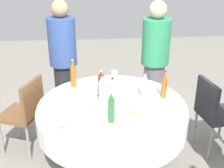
% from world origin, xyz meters
% --- Properties ---
extents(ground_plane, '(10.00, 10.00, 0.00)m').
position_xyz_m(ground_plane, '(0.00, 0.00, 0.00)').
color(ground_plane, gray).
extents(dining_table, '(1.48, 1.48, 0.74)m').
position_xyz_m(dining_table, '(0.00, 0.00, 0.59)').
color(dining_table, white).
rests_on(dining_table, ground_plane).
extents(bottle_clear_left, '(0.06, 0.06, 0.27)m').
position_xyz_m(bottle_clear_left, '(-0.01, -0.02, 0.86)').
color(bottle_clear_left, silver).
rests_on(bottle_clear_left, dining_table).
extents(bottle_clear_mid, '(0.06, 0.06, 0.30)m').
position_xyz_m(bottle_clear_mid, '(-0.33, -0.08, 0.88)').
color(bottle_clear_mid, silver).
rests_on(bottle_clear_mid, dining_table).
extents(bottle_green_east, '(0.06, 0.06, 0.30)m').
position_xyz_m(bottle_green_east, '(0.03, 0.34, 0.88)').
color(bottle_green_east, '#2D6B38').
rests_on(bottle_green_east, dining_table).
extents(bottle_amber_near, '(0.06, 0.06, 0.29)m').
position_xyz_m(bottle_amber_near, '(-0.53, -0.10, 0.87)').
color(bottle_amber_near, '#8C5619').
rests_on(bottle_amber_near, dining_table).
extents(bottle_clear_right, '(0.07, 0.07, 0.31)m').
position_xyz_m(bottle_clear_right, '(0.09, -0.01, 0.88)').
color(bottle_clear_right, silver).
rests_on(bottle_clear_right, dining_table).
extents(bottle_brown_inner, '(0.06, 0.06, 0.28)m').
position_xyz_m(bottle_brown_inner, '(0.10, -0.18, 0.87)').
color(bottle_brown_inner, '#593314').
rests_on(bottle_brown_inner, dining_table).
extents(bottle_amber_front, '(0.07, 0.07, 0.31)m').
position_xyz_m(bottle_amber_front, '(0.39, -0.45, 0.88)').
color(bottle_amber_front, '#8C5619').
rests_on(bottle_amber_front, dining_table).
extents(wine_glass_near, '(0.07, 0.07, 0.15)m').
position_xyz_m(wine_glass_near, '(0.00, 0.12, 0.84)').
color(wine_glass_near, white).
rests_on(wine_glass_near, dining_table).
extents(wine_glass_right, '(0.08, 0.08, 0.15)m').
position_xyz_m(wine_glass_right, '(-0.03, -0.28, 0.85)').
color(wine_glass_right, white).
rests_on(wine_glass_right, dining_table).
extents(wine_glass_inner, '(0.07, 0.07, 0.15)m').
position_xyz_m(wine_glass_inner, '(-0.07, -0.48, 0.85)').
color(wine_glass_inner, white).
rests_on(wine_glass_inner, dining_table).
extents(wine_glass_front, '(0.06, 0.06, 0.13)m').
position_xyz_m(wine_glass_front, '(0.46, 0.46, 0.83)').
color(wine_glass_front, white).
rests_on(wine_glass_front, dining_table).
extents(plate_rear, '(0.25, 0.25, 0.02)m').
position_xyz_m(plate_rear, '(0.21, 0.47, 0.75)').
color(plate_rear, white).
rests_on(plate_rear, dining_table).
extents(plate_south, '(0.21, 0.21, 0.02)m').
position_xyz_m(plate_south, '(0.25, 0.14, 0.75)').
color(plate_south, white).
rests_on(plate_south, dining_table).
extents(plate_north, '(0.25, 0.25, 0.04)m').
position_xyz_m(plate_north, '(-0.17, 0.24, 0.75)').
color(plate_north, white).
rests_on(plate_north, dining_table).
extents(knife_mid, '(0.18, 0.04, 0.00)m').
position_xyz_m(knife_mid, '(0.40, -0.18, 0.74)').
color(knife_mid, silver).
rests_on(knife_mid, dining_table).
extents(fork_east, '(0.04, 0.18, 0.00)m').
position_xyz_m(fork_east, '(-0.46, 0.24, 0.74)').
color(fork_east, silver).
rests_on(fork_east, dining_table).
extents(knife_near, '(0.11, 0.16, 0.00)m').
position_xyz_m(knife_near, '(-0.34, -0.32, 0.74)').
color(knife_near, silver).
rests_on(knife_near, dining_table).
extents(folded_napkin, '(0.17, 0.17, 0.02)m').
position_xyz_m(folded_napkin, '(-0.13, 0.51, 0.75)').
color(folded_napkin, white).
rests_on(folded_napkin, dining_table).
extents(person_left, '(0.34, 0.34, 1.59)m').
position_xyz_m(person_left, '(-0.60, -0.85, 0.83)').
color(person_left, slate).
rests_on(person_left, ground_plane).
extents(person_east, '(0.34, 0.34, 1.60)m').
position_xyz_m(person_east, '(0.53, -0.99, 0.84)').
color(person_east, '#26262B').
rests_on(person_east, ground_plane).
extents(chair_inner, '(0.52, 0.52, 0.87)m').
position_xyz_m(chair_inner, '(0.92, -0.35, 0.52)').
color(chair_inner, brown).
rests_on(chair_inner, ground_plane).
extents(chair_front, '(0.46, 0.46, 0.87)m').
position_xyz_m(chair_front, '(-1.13, -0.17, 0.52)').
color(chair_front, '#2D2D33').
rests_on(chair_front, ground_plane).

